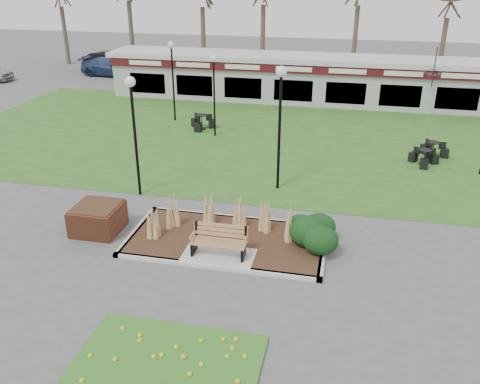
% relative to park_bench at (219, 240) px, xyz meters
% --- Properties ---
extents(ground, '(100.00, 100.00, 0.00)m').
position_rel_park_bench_xyz_m(ground, '(0.00, -0.25, -0.59)').
color(ground, '#515154').
rests_on(ground, ground).
extents(lawn, '(34.00, 16.00, 0.02)m').
position_rel_park_bench_xyz_m(lawn, '(0.00, 11.75, -0.58)').
color(lawn, '#215B1C').
rests_on(lawn, ground).
extents(flower_bed, '(4.20, 3.00, 0.16)m').
position_rel_park_bench_xyz_m(flower_bed, '(0.00, -4.85, -0.52)').
color(flower_bed, '#2C671D').
rests_on(flower_bed, ground).
extents(planting_bed, '(6.75, 3.40, 1.27)m').
position_rel_park_bench_xyz_m(planting_bed, '(1.27, 1.10, -0.22)').
color(planting_bed, '#342115').
rests_on(planting_bed, ground).
extents(park_bench, '(1.70, 0.66, 0.93)m').
position_rel_park_bench_xyz_m(park_bench, '(0.00, 0.00, 0.00)').
color(park_bench, '#A9704C').
rests_on(park_bench, ground).
extents(brick_planter, '(1.50, 1.50, 0.95)m').
position_rel_park_bench_xyz_m(brick_planter, '(-4.40, 0.75, -0.11)').
color(brick_planter, brown).
rests_on(brick_planter, ground).
extents(food_pavilion, '(24.60, 3.40, 2.90)m').
position_rel_park_bench_xyz_m(food_pavilion, '(0.00, 19.71, 0.89)').
color(food_pavilion, '#9C9C9F').
rests_on(food_pavilion, ground).
extents(lamp_post_near_left, '(0.38, 0.38, 4.60)m').
position_rel_park_bench_xyz_m(lamp_post_near_left, '(-4.19, 3.79, 2.77)').
color(lamp_post_near_left, black).
rests_on(lamp_post_near_left, ground).
extents(lamp_post_mid_left, '(0.34, 0.34, 4.14)m').
position_rel_park_bench_xyz_m(lamp_post_mid_left, '(-3.22, 11.49, 2.43)').
color(lamp_post_mid_left, black).
rests_on(lamp_post_mid_left, ground).
extents(lamp_post_mid_right, '(0.40, 0.40, 4.86)m').
position_rel_park_bench_xyz_m(lamp_post_mid_right, '(0.97, 5.54, 2.95)').
color(lamp_post_mid_right, black).
rests_on(lamp_post_mid_right, ground).
extents(lamp_post_far_left, '(0.36, 0.36, 4.39)m').
position_rel_park_bench_xyz_m(lamp_post_far_left, '(-6.18, 13.72, 2.61)').
color(lamp_post_far_left, black).
rests_on(lamp_post_far_left, ground).
extents(bistro_set_b, '(1.44, 1.31, 0.77)m').
position_rel_park_bench_xyz_m(bistro_set_b, '(-4.23, 12.51, -0.31)').
color(bistro_set_b, black).
rests_on(bistro_set_b, ground).
extents(bistro_set_c, '(1.33, 1.20, 0.71)m').
position_rel_park_bench_xyz_m(bistro_set_c, '(6.95, 9.50, -0.33)').
color(bistro_set_c, black).
rests_on(bistro_set_c, ground).
extents(bistro_set_d, '(1.23, 1.35, 0.72)m').
position_rel_park_bench_xyz_m(bistro_set_d, '(7.46, 10.60, -0.33)').
color(bistro_set_d, black).
rests_on(bistro_set_d, ground).
extents(patio_umbrella, '(2.80, 2.83, 2.84)m').
position_rel_park_bench_xyz_m(patio_umbrella, '(8.00, 17.75, 1.22)').
color(patio_umbrella, black).
rests_on(patio_umbrella, ground).
extents(car_black, '(4.70, 2.61, 1.47)m').
position_rel_park_bench_xyz_m(car_black, '(-16.51, 26.75, 0.15)').
color(car_black, black).
rests_on(car_black, ground).
extents(car_blue, '(4.95, 2.34, 1.40)m').
position_rel_park_bench_xyz_m(car_blue, '(-15.22, 24.46, 0.11)').
color(car_blue, navy).
rests_on(car_blue, ground).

